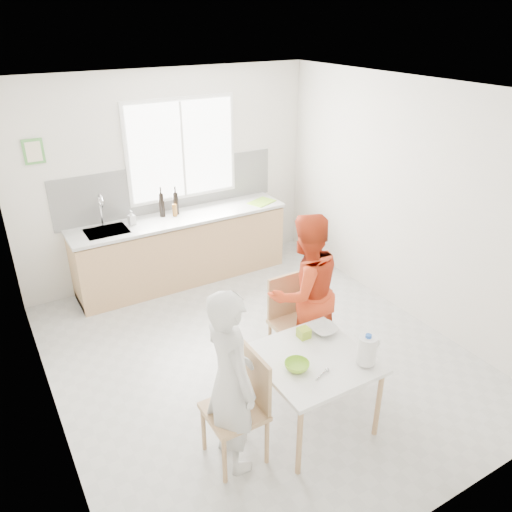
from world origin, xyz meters
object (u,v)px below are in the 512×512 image
at_px(wine_bottle_b, 176,203).
at_px(bowl_white, 324,330).
at_px(dining_table, 313,365).
at_px(bowl_green, 297,366).
at_px(chair_far, 292,317).
at_px(wine_bottle_a, 162,205).
at_px(person_white, 231,381).
at_px(person_red, 304,292).
at_px(milk_jug, 367,349).
at_px(chair_left, 242,403).

bearing_deg(wine_bottle_b, bowl_white, -85.61).
bearing_deg(dining_table, bowl_green, -166.14).
height_order(chair_far, wine_bottle_a, wine_bottle_a).
height_order(dining_table, chair_far, chair_far).
xyz_separation_m(person_white, person_red, (1.22, 0.76, 0.03)).
distance_m(dining_table, chair_far, 0.90).
bearing_deg(milk_jug, bowl_white, 92.60).
bearing_deg(dining_table, milk_jug, -41.01).
height_order(chair_left, person_white, person_white).
distance_m(milk_jug, wine_bottle_b, 3.41).
distance_m(wine_bottle_a, wine_bottle_b, 0.19).
xyz_separation_m(chair_left, wine_bottle_a, (0.57, 3.12, 0.56)).
xyz_separation_m(person_white, milk_jug, (1.10, -0.28, 0.06)).
xyz_separation_m(person_white, bowl_green, (0.57, -0.05, -0.05)).
relative_size(bowl_white, milk_jug, 0.90).
height_order(dining_table, milk_jug, milk_jug).
xyz_separation_m(dining_table, chair_left, (-0.68, 0.00, -0.11)).
bearing_deg(person_white, chair_far, -53.82).
distance_m(person_red, bowl_white, 0.54).
bearing_deg(milk_jug, chair_left, 164.39).
height_order(dining_table, wine_bottle_a, wine_bottle_a).
relative_size(dining_table, bowl_green, 4.51).
relative_size(bowl_white, wine_bottle_a, 0.75).
xyz_separation_m(bowl_white, wine_bottle_b, (-0.22, 2.86, 0.34)).
distance_m(chair_left, milk_jug, 1.09).
relative_size(person_red, bowl_green, 8.04).
relative_size(person_white, person_red, 0.96).
relative_size(dining_table, wine_bottle_b, 3.05).
height_order(wine_bottle_a, wine_bottle_b, wine_bottle_a).
relative_size(person_red, bowl_white, 6.83).
bearing_deg(person_red, wine_bottle_b, -80.96).
bearing_deg(chair_left, person_red, 124.20).
relative_size(chair_left, wine_bottle_b, 3.18).
bearing_deg(bowl_green, dining_table, 13.86).
bearing_deg(chair_far, dining_table, -113.07).
relative_size(chair_left, bowl_green, 4.69).
relative_size(chair_far, bowl_white, 3.97).
bearing_deg(wine_bottle_b, bowl_green, -95.08).
distance_m(bowl_green, milk_jug, 0.58).
relative_size(person_red, wine_bottle_b, 5.44).
bearing_deg(bowl_white, bowl_green, -149.22).
relative_size(person_red, milk_jug, 6.12).
distance_m(dining_table, person_white, 0.79).
xyz_separation_m(bowl_white, milk_jug, (0.02, -0.53, 0.11)).
bearing_deg(bowl_white, person_white, -167.07).
height_order(milk_jug, wine_bottle_a, wine_bottle_a).
bearing_deg(milk_jug, wine_bottle_a, 97.42).
xyz_separation_m(chair_left, bowl_white, (0.98, 0.25, 0.21)).
distance_m(bowl_white, milk_jug, 0.54).
xyz_separation_m(chair_left, wine_bottle_b, (0.76, 3.11, 0.55)).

